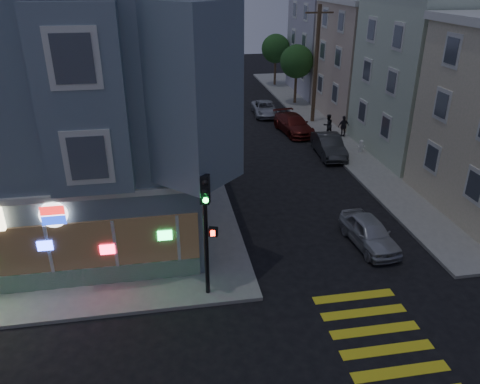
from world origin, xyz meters
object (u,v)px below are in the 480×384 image
object	(u,v)px
pedestrian_b	(344,126)
parked_car_a	(369,233)
street_tree_far	(276,49)
utility_pole	(316,64)
parked_car_b	(329,146)
street_tree_near	(297,62)
fire_hydrant	(361,146)
parked_car_c	(294,124)
parked_car_d	(265,109)
pedestrian_a	(328,125)
traffic_signal	(206,216)

from	to	relation	value
pedestrian_b	parked_car_a	world-z (taller)	pedestrian_b
street_tree_far	pedestrian_b	size ratio (longest dim) A/B	3.38
utility_pole	parked_car_b	world-z (taller)	utility_pole
street_tree_near	pedestrian_b	world-z (taller)	street_tree_near
fire_hydrant	parked_car_c	bearing A→B (deg)	122.14
fire_hydrant	parked_car_d	bearing A→B (deg)	112.84
parked_car_b	street_tree_near	bearing A→B (deg)	87.63
parked_car_a	utility_pole	bearing A→B (deg)	75.59
parked_car_a	parked_car_b	distance (m)	11.50
parked_car_d	parked_car_b	bearing A→B (deg)	-75.53
pedestrian_a	fire_hydrant	xyz separation A→B (m)	(1.04, -3.85, -0.35)
parked_car_a	parked_car_c	xyz separation A→B (m)	(1.10, 16.51, 0.04)
pedestrian_a	traffic_signal	xyz separation A→B (m)	(-10.96, -17.66, 2.60)
street_tree_near	parked_car_b	distance (m)	14.04
street_tree_far	pedestrian_b	world-z (taller)	street_tree_far
pedestrian_b	parked_car_a	distance (m)	15.26
utility_pole	parked_car_c	xyz separation A→B (m)	(-2.30, -2.38, -4.10)
parked_car_d	parked_car_c	bearing A→B (deg)	-74.95
street_tree_near	parked_car_a	distance (m)	25.36
parked_car_a	parked_car_d	bearing A→B (deg)	85.79
street_tree_far	pedestrian_a	size ratio (longest dim) A/B	3.33
utility_pole	parked_car_a	xyz separation A→B (m)	(-3.40, -18.89, -4.15)
pedestrian_b	parked_car_a	bearing A→B (deg)	65.86
parked_car_c	fire_hydrant	xyz separation A→B (m)	(3.30, -5.25, -0.10)
pedestrian_b	parked_car_b	xyz separation A→B (m)	(-2.30, -3.30, -0.22)
street_tree_far	pedestrian_b	bearing A→B (deg)	-87.49
street_tree_far	parked_car_c	size ratio (longest dim) A/B	1.11
street_tree_near	street_tree_far	world-z (taller)	same
parked_car_c	traffic_signal	world-z (taller)	traffic_signal
parked_car_b	parked_car_d	size ratio (longest dim) A/B	1.03
pedestrian_b	parked_car_d	xyz separation A→B (m)	(-4.40, 7.10, -0.35)
traffic_signal	fire_hydrant	bearing A→B (deg)	66.74
street_tree_near	parked_car_c	size ratio (longest dim) A/B	1.11
parked_car_c	parked_car_d	distance (m)	5.32
pedestrian_b	traffic_signal	world-z (taller)	traffic_signal
street_tree_far	parked_car_b	distance (m)	21.87
utility_pole	traffic_signal	distance (m)	24.13
street_tree_near	parked_car_d	xyz separation A→B (m)	(-3.60, -3.18, -3.35)
pedestrian_a	pedestrian_b	xyz separation A→B (m)	(1.04, -0.50, -0.01)
street_tree_near	pedestrian_b	xyz separation A→B (m)	(0.80, -10.28, -3.00)
street_tree_near	traffic_signal	bearing A→B (deg)	-112.21
utility_pole	pedestrian_b	bearing A→B (deg)	-76.84
street_tree_near	pedestrian_b	distance (m)	10.74
pedestrian_a	fire_hydrant	size ratio (longest dim) A/B	1.88
pedestrian_a	parked_car_c	size ratio (longest dim) A/B	0.33
pedestrian_b	street_tree_far	bearing A→B (deg)	-94.88
street_tree_near	pedestrian_a	distance (m)	10.22
street_tree_far	traffic_signal	bearing A→B (deg)	-107.54
parked_car_c	fire_hydrant	distance (m)	6.20
street_tree_near	pedestrian_a	xyz separation A→B (m)	(-0.24, -9.77, -2.99)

